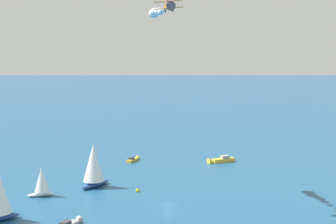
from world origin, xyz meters
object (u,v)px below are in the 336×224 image
object	(u,v)px
motorboat_inshore	(70,224)
sailboat_trailing	(42,181)
motorboat_near_centre	(133,160)
marker_buoy	(138,190)
biplane_lead	(168,7)
motorboat_far_stbd	(220,160)
sailboat_outer_ring_a	(94,165)

from	to	relation	value
motorboat_inshore	sailboat_trailing	size ratio (longest dim) A/B	0.92
motorboat_near_centre	sailboat_trailing	size ratio (longest dim) A/B	0.83
marker_buoy	biplane_lead	bearing A→B (deg)	166.90
marker_buoy	sailboat_trailing	bearing A→B (deg)	53.18
motorboat_near_centre	marker_buoy	distance (m)	40.93
motorboat_near_centre	biplane_lead	xyz separation A→B (m)	(-46.03, 30.17, 48.62)
motorboat_far_stbd	motorboat_near_centre	bearing A→B (deg)	39.55
motorboat_near_centre	motorboat_inshore	xyz separation A→B (m)	(-41.25, 56.42, 0.06)
motorboat_near_centre	sailboat_outer_ring_a	size ratio (longest dim) A/B	0.53
motorboat_inshore	marker_buoy	bearing A→B (deg)	-71.04
motorboat_far_stbd	biplane_lead	world-z (taller)	biplane_lead
sailboat_outer_ring_a	sailboat_trailing	bearing A→B (deg)	80.12
motorboat_inshore	sailboat_outer_ring_a	world-z (taller)	sailboat_outer_ring_a
motorboat_near_centre	biplane_lead	world-z (taller)	biplane_lead
motorboat_near_centre	motorboat_inshore	size ratio (longest dim) A/B	0.90
motorboat_near_centre	sailboat_trailing	bearing A→B (deg)	108.19
motorboat_inshore	sailboat_trailing	distance (m)	27.46
motorboat_near_centre	sailboat_trailing	world-z (taller)	sailboat_trailing
motorboat_far_stbd	marker_buoy	world-z (taller)	motorboat_far_stbd
motorboat_far_stbd	biplane_lead	distance (m)	72.93
motorboat_inshore	motorboat_far_stbd	bearing A→B (deg)	-77.07
sailboat_trailing	marker_buoy	xyz separation A→B (m)	(-15.48, -20.67, -3.69)
motorboat_inshore	sailboat_outer_ring_a	size ratio (longest dim) A/B	0.59
marker_buoy	motorboat_far_stbd	bearing A→B (deg)	-81.11
motorboat_near_centre	sailboat_trailing	xyz separation A→B (m)	(-15.56, 47.35, 3.52)
motorboat_near_centre	marker_buoy	xyz separation A→B (m)	(-31.04, 26.68, -0.17)
sailboat_outer_ring_a	marker_buoy	world-z (taller)	sailboat_outer_ring_a
sailboat_outer_ring_a	motorboat_near_centre	bearing A→B (deg)	-60.23
motorboat_inshore	biplane_lead	world-z (taller)	biplane_lead
motorboat_far_stbd	sailboat_outer_ring_a	bearing A→B (deg)	83.87
motorboat_inshore	motorboat_near_centre	bearing A→B (deg)	-53.83
motorboat_far_stbd	marker_buoy	bearing A→B (deg)	98.89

